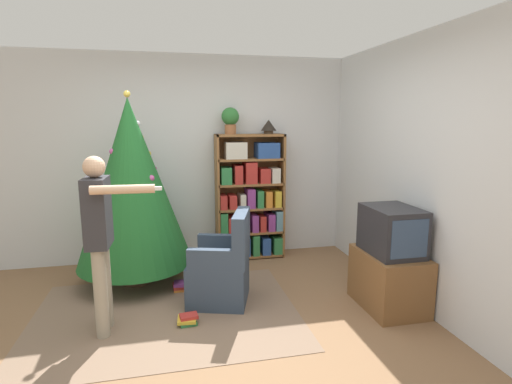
% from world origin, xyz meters
% --- Properties ---
extents(ground_plane, '(14.00, 14.00, 0.00)m').
position_xyz_m(ground_plane, '(0.00, 0.00, 0.00)').
color(ground_plane, '#846042').
extents(wall_back, '(8.00, 0.10, 2.60)m').
position_xyz_m(wall_back, '(0.00, 2.11, 1.30)').
color(wall_back, silver).
rests_on(wall_back, ground_plane).
extents(wall_right, '(0.10, 8.00, 2.60)m').
position_xyz_m(wall_right, '(1.98, 0.00, 1.30)').
color(wall_right, silver).
rests_on(wall_right, ground_plane).
extents(area_rug, '(2.43, 1.80, 0.01)m').
position_xyz_m(area_rug, '(-0.45, 0.48, 0.00)').
color(area_rug, '#7F6651').
rests_on(area_rug, ground_plane).
extents(bookshelf, '(0.88, 0.30, 1.62)m').
position_xyz_m(bookshelf, '(0.64, 1.88, 0.78)').
color(bookshelf, brown).
rests_on(bookshelf, ground_plane).
extents(tv_stand, '(0.51, 0.72, 0.55)m').
position_xyz_m(tv_stand, '(1.66, 0.18, 0.27)').
color(tv_stand, brown).
rests_on(tv_stand, ground_plane).
extents(television, '(0.43, 0.58, 0.44)m').
position_xyz_m(television, '(1.66, 0.17, 0.77)').
color(television, '#28282D').
rests_on(television, tv_stand).
extents(game_remote, '(0.04, 0.12, 0.02)m').
position_xyz_m(game_remote, '(1.50, -0.04, 0.56)').
color(game_remote, white).
rests_on(game_remote, tv_stand).
extents(christmas_tree, '(1.25, 1.25, 2.10)m').
position_xyz_m(christmas_tree, '(-0.77, 1.35, 1.12)').
color(christmas_tree, '#4C3323').
rests_on(christmas_tree, ground_plane).
extents(armchair, '(0.71, 0.70, 0.92)m').
position_xyz_m(armchair, '(0.11, 0.65, 0.32)').
color(armchair, '#334256').
rests_on(armchair, ground_plane).
extents(standing_person, '(0.62, 0.49, 1.51)m').
position_xyz_m(standing_person, '(-0.95, 0.29, 0.89)').
color(standing_person, '#9E937F').
rests_on(standing_person, ground_plane).
extents(potted_plant, '(0.22, 0.22, 0.33)m').
position_xyz_m(potted_plant, '(0.40, 1.89, 1.81)').
color(potted_plant, '#935B38').
rests_on(potted_plant, bookshelf).
extents(table_lamp, '(0.20, 0.20, 0.18)m').
position_xyz_m(table_lamp, '(0.89, 1.89, 1.72)').
color(table_lamp, '#473828').
rests_on(table_lamp, bookshelf).
extents(book_pile_near_tree, '(0.17, 0.18, 0.09)m').
position_xyz_m(book_pile_near_tree, '(-0.30, 1.00, 0.05)').
color(book_pile_near_tree, orange).
rests_on(book_pile_near_tree, ground_plane).
extents(book_pile_by_chair, '(0.19, 0.17, 0.09)m').
position_xyz_m(book_pile_by_chair, '(-0.26, 0.25, 0.04)').
color(book_pile_by_chair, '#2D7A42').
rests_on(book_pile_by_chair, ground_plane).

